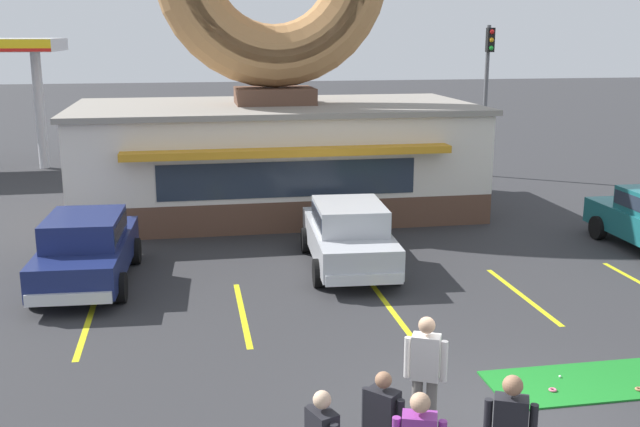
{
  "coord_description": "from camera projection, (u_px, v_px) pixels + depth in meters",
  "views": [
    {
      "loc": [
        -4.31,
        -9.2,
        5.47
      ],
      "look_at": [
        -1.76,
        5.0,
        2.0
      ],
      "focal_mm": 42.0,
      "sensor_mm": 36.0,
      "label": 1
    }
  ],
  "objects": [
    {
      "name": "car_navy",
      "position": [
        86.0,
        246.0,
        16.62
      ],
      "size": [
        2.15,
        4.64,
        1.6
      ],
      "color": "navy",
      "rests_on": "ground"
    },
    {
      "name": "donut_shop_building",
      "position": [
        275.0,
        92.0,
        23.03
      ],
      "size": [
        12.3,
        6.75,
        10.96
      ],
      "color": "brown",
      "rests_on": "ground"
    },
    {
      "name": "mini_donut_near_left",
      "position": [
        639.0,
        389.0,
        11.72
      ],
      "size": [
        0.13,
        0.13,
        0.04
      ],
      "primitive_type": "torus",
      "color": "#A5724C",
      "rests_on": "putting_mat"
    },
    {
      "name": "parking_stripe_mid_left",
      "position": [
        387.0,
        304.0,
        15.55
      ],
      "size": [
        0.12,
        3.6,
        0.01
      ],
      "primitive_type": "cube",
      "color": "yellow",
      "rests_on": "ground"
    },
    {
      "name": "mini_donut_near_right",
      "position": [
        553.0,
        390.0,
        11.7
      ],
      "size": [
        0.13,
        0.13,
        0.04
      ],
      "primitive_type": "torus",
      "color": "#D8667F",
      "rests_on": "putting_mat"
    },
    {
      "name": "parking_stripe_far_left",
      "position": [
        88.0,
        323.0,
        14.52
      ],
      "size": [
        0.12,
        3.6,
        0.01
      ],
      "primitive_type": "cube",
      "color": "yellow",
      "rests_on": "ground"
    },
    {
      "name": "pedestrian_hooded_kid",
      "position": [
        425.0,
        370.0,
        10.24
      ],
      "size": [
        0.54,
        0.38,
        1.76
      ],
      "color": "slate",
      "rests_on": "ground"
    },
    {
      "name": "golf_ball",
      "position": [
        560.0,
        376.0,
        12.15
      ],
      "size": [
        0.04,
        0.04,
        0.04
      ],
      "primitive_type": "sphere",
      "color": "white",
      "rests_on": "putting_mat"
    },
    {
      "name": "ground_plane",
      "position": [
        500.0,
        422.0,
        10.83
      ],
      "size": [
        160.0,
        160.0,
        0.0
      ],
      "primitive_type": "plane",
      "color": "#2D2D30"
    },
    {
      "name": "parking_stripe_left",
      "position": [
        242.0,
        313.0,
        15.04
      ],
      "size": [
        0.12,
        3.6,
        0.01
      ],
      "primitive_type": "cube",
      "color": "yellow",
      "rests_on": "ground"
    },
    {
      "name": "putting_mat",
      "position": [
        609.0,
        381.0,
        12.08
      ],
      "size": [
        3.95,
        1.36,
        0.03
      ],
      "primitive_type": "cube",
      "color": "#197523",
      "rests_on": "ground"
    },
    {
      "name": "pedestrian_beanie_man",
      "position": [
        382.0,
        426.0,
        9.05
      ],
      "size": [
        0.43,
        0.47,
        1.56
      ],
      "color": "slate",
      "rests_on": "ground"
    },
    {
      "name": "trash_bin",
      "position": [
        92.0,
        221.0,
        20.43
      ],
      "size": [
        0.57,
        0.57,
        0.97
      ],
      "color": "#51565B",
      "rests_on": "ground"
    },
    {
      "name": "traffic_light_pole",
      "position": [
        487.0,
        81.0,
        28.73
      ],
      "size": [
        0.28,
        0.47,
        5.8
      ],
      "color": "#595B60",
      "rests_on": "ground"
    },
    {
      "name": "car_silver",
      "position": [
        349.0,
        232.0,
        17.78
      ],
      "size": [
        2.18,
        4.65,
        1.6
      ],
      "color": "#B2B5BA",
      "rests_on": "ground"
    },
    {
      "name": "parking_stripe_centre",
      "position": [
        522.0,
        295.0,
        16.07
      ],
      "size": [
        0.12,
        3.6,
        0.01
      ],
      "primitive_type": "cube",
      "color": "yellow",
      "rests_on": "ground"
    }
  ]
}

